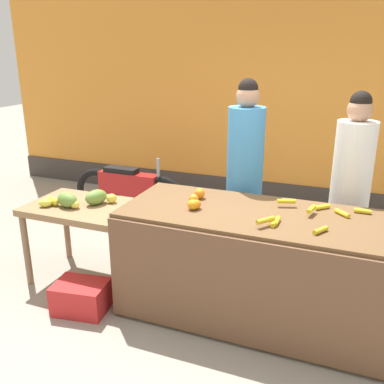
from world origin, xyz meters
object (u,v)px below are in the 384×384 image
(parked_motorcycle, at_px, (129,191))
(produce_sack, at_px, (198,232))
(produce_crate, at_px, (81,297))
(vendor_woman_blue_shirt, at_px, (244,180))
(vendor_woman_white_shirt, at_px, (349,194))

(parked_motorcycle, relative_size, produce_sack, 3.02)
(parked_motorcycle, relative_size, produce_crate, 3.64)
(vendor_woman_blue_shirt, relative_size, produce_sack, 3.57)
(parked_motorcycle, distance_m, produce_crate, 2.06)
(produce_crate, bearing_deg, vendor_woman_white_shirt, 31.91)
(produce_sack, bearing_deg, vendor_woman_blue_shirt, -17.28)
(vendor_woman_white_shirt, relative_size, parked_motorcycle, 1.13)
(vendor_woman_white_shirt, distance_m, produce_sack, 1.61)
(vendor_woman_blue_shirt, height_order, produce_crate, vendor_woman_blue_shirt)
(vendor_woman_blue_shirt, distance_m, parked_motorcycle, 1.95)
(vendor_woman_white_shirt, xyz_separation_m, parked_motorcycle, (-2.65, 0.68, -0.51))
(parked_motorcycle, height_order, produce_crate, parked_motorcycle)
(vendor_woman_blue_shirt, distance_m, produce_crate, 1.81)
(vendor_woman_white_shirt, height_order, produce_sack, vendor_woman_white_shirt)
(vendor_woman_blue_shirt, height_order, vendor_woman_white_shirt, vendor_woman_blue_shirt)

